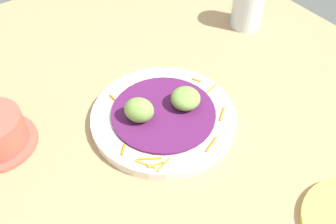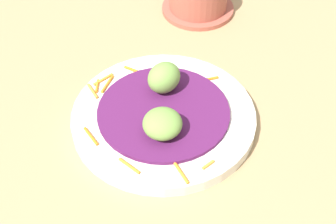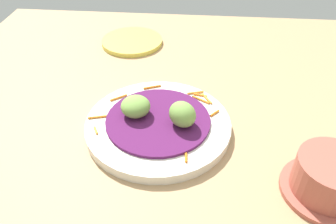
# 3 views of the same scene
# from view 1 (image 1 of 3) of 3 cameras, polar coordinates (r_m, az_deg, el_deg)

# --- Properties ---
(table_surface) EXTENTS (1.10, 1.10, 0.02)m
(table_surface) POSITION_cam_1_polar(r_m,az_deg,el_deg) (0.69, -4.55, -2.39)
(table_surface) COLOR tan
(table_surface) RESTS_ON ground
(main_plate) EXTENTS (0.26, 0.26, 0.02)m
(main_plate) POSITION_cam_1_polar(r_m,az_deg,el_deg) (0.68, -0.68, -0.81)
(main_plate) COLOR silver
(main_plate) RESTS_ON table_surface
(cabbage_bed) EXTENTS (0.19, 0.19, 0.01)m
(cabbage_bed) POSITION_cam_1_polar(r_m,az_deg,el_deg) (0.67, -0.69, -0.12)
(cabbage_bed) COLOR #51194C
(cabbage_bed) RESTS_ON main_plate
(carrot_garnish) EXTENTS (0.24, 0.21, 0.00)m
(carrot_garnish) POSITION_cam_1_polar(r_m,az_deg,el_deg) (0.64, 0.95, -3.22)
(carrot_garnish) COLOR orange
(carrot_garnish) RESTS_ON main_plate
(guac_scoop_left) EXTENTS (0.07, 0.07, 0.04)m
(guac_scoop_left) POSITION_cam_1_polar(r_m,az_deg,el_deg) (0.67, 2.65, 2.04)
(guac_scoop_left) COLOR #759E47
(guac_scoop_left) RESTS_ON cabbage_bed
(guac_scoop_center) EXTENTS (0.07, 0.07, 0.04)m
(guac_scoop_center) POSITION_cam_1_polar(r_m,az_deg,el_deg) (0.64, -4.19, 0.37)
(guac_scoop_center) COLOR #759E47
(guac_scoop_center) RESTS_ON cabbage_bed
(water_glass) EXTENTS (0.07, 0.07, 0.10)m
(water_glass) POSITION_cam_1_polar(r_m,az_deg,el_deg) (0.91, 11.91, 15.41)
(water_glass) COLOR silver
(water_glass) RESTS_ON table_surface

